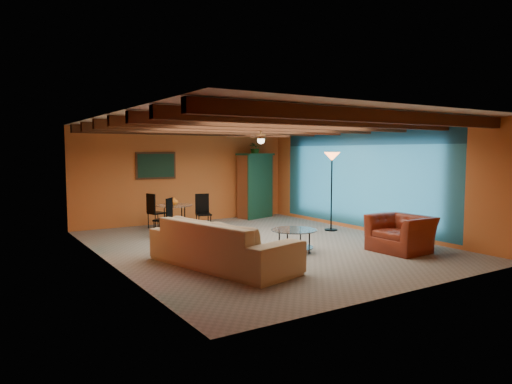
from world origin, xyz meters
TOP-DOWN VIEW (x-y plane):
  - room at (0.00, 0.11)m, footprint 6.52×8.01m
  - sofa at (-1.60, -1.22)m, footprint 1.81×3.07m
  - armchair at (2.06, -2.07)m, footprint 1.04×1.18m
  - coffee_table at (0.18, -0.96)m, footprint 1.15×1.15m
  - dining_table at (-0.93, 2.62)m, footprint 2.20×2.20m
  - armoire at (2.20, 3.70)m, footprint 1.21×0.84m
  - floor_lamp at (2.56, 0.61)m, footprint 0.47×0.47m
  - ceiling_fan at (0.00, 0.00)m, footprint 1.50×1.50m
  - painting at (-0.90, 3.96)m, footprint 1.05×0.03m
  - potted_plant at (2.20, 3.70)m, footprint 0.47×0.42m
  - vase at (-0.93, 2.62)m, footprint 0.23×0.23m

SIDE VIEW (x-z plane):
  - coffee_table at x=0.18m, z-range 0.00..0.48m
  - armchair at x=2.06m, z-range 0.00..0.74m
  - sofa at x=-1.60m, z-range 0.00..0.84m
  - dining_table at x=-0.93m, z-range 0.00..0.95m
  - armoire at x=2.20m, z-range 0.00..1.92m
  - floor_lamp at x=2.56m, z-range 0.00..2.03m
  - vase at x=-0.93m, z-range 0.95..1.14m
  - painting at x=-0.90m, z-range 1.32..1.97m
  - potted_plant at x=2.20m, z-range 1.92..2.40m
  - ceiling_fan at x=0.00m, z-range 2.14..2.58m
  - room at x=0.00m, z-range 1.01..3.72m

